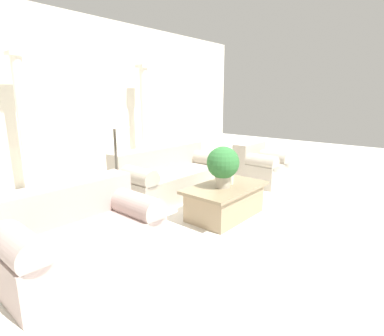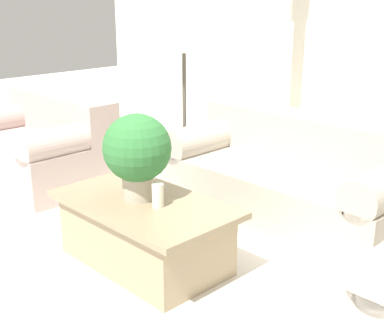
{
  "view_description": "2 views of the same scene",
  "coord_description": "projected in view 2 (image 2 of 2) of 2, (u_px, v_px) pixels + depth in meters",
  "views": [
    {
      "loc": [
        -3.25,
        -2.67,
        1.61
      ],
      "look_at": [
        -0.13,
        0.0,
        0.64
      ],
      "focal_mm": 28.0,
      "sensor_mm": 36.0,
      "label": 1
    },
    {
      "loc": [
        2.46,
        -2.46,
        1.7
      ],
      "look_at": [
        0.09,
        -0.14,
        0.6
      ],
      "focal_mm": 50.0,
      "sensor_mm": 36.0,
      "label": 2
    }
  ],
  "objects": [
    {
      "name": "ground_plane",
      "position": [
        197.0,
        240.0,
        3.84
      ],
      "size": [
        16.0,
        16.0,
        0.0
      ],
      "primitive_type": "plane",
      "color": "silver"
    },
    {
      "name": "sofa_long",
      "position": [
        290.0,
        178.0,
        4.12
      ],
      "size": [
        1.92,
        0.88,
        0.78
      ],
      "color": "#ADA393",
      "rests_on": "ground_plane"
    },
    {
      "name": "loveseat",
      "position": [
        42.0,
        145.0,
        4.98
      ],
      "size": [
        1.43,
        0.88,
        0.78
      ],
      "color": "#B49D96",
      "rests_on": "ground_plane"
    },
    {
      "name": "coffee_table",
      "position": [
        145.0,
        232.0,
        3.44
      ],
      "size": [
        1.19,
        0.69,
        0.44
      ],
      "color": "#998466",
      "rests_on": "ground_plane"
    },
    {
      "name": "potted_plant",
      "position": [
        137.0,
        151.0,
        3.32
      ],
      "size": [
        0.43,
        0.43,
        0.55
      ],
      "color": "#B2A893",
      "rests_on": "coffee_table"
    },
    {
      "name": "pillar_candle",
      "position": [
        158.0,
        195.0,
        3.27
      ],
      "size": [
        0.07,
        0.07,
        0.15
      ],
      "color": "silver",
      "rests_on": "coffee_table"
    },
    {
      "name": "floor_lamp",
      "position": [
        184.0,
        41.0,
        4.51
      ],
      "size": [
        0.4,
        0.4,
        1.51
      ],
      "color": "#4C473D",
      "rests_on": "ground_plane"
    },
    {
      "name": "column_left",
      "position": [
        282.0,
        39.0,
        6.1
      ],
      "size": [
        0.25,
        0.25,
        2.3
      ],
      "color": "silver",
      "rests_on": "ground_plane"
    }
  ]
}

